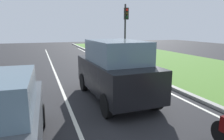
{
  "coord_description": "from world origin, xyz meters",
  "views": [
    {
      "loc": [
        -1.57,
        1.93,
        2.72
      ],
      "look_at": [
        0.95,
        8.94,
        1.2
      ],
      "focal_mm": 32.9,
      "sensor_mm": 36.0,
      "label": 1
    }
  ],
  "objects": [
    {
      "name": "ground_plane",
      "position": [
        0.0,
        14.0,
        0.0
      ],
      "size": [
        60.0,
        60.0,
        0.0
      ],
      "primitive_type": "plane",
      "color": "#262628"
    },
    {
      "name": "grass_verge_right",
      "position": [
        8.5,
        14.0,
        0.03
      ],
      "size": [
        9.0,
        48.0,
        0.06
      ],
      "primitive_type": "cube",
      "color": "#548433",
      "rests_on": "ground"
    },
    {
      "name": "car_suv_ahead",
      "position": [
        1.14,
        9.11,
        1.17
      ],
      "size": [
        2.05,
        4.54,
        2.28
      ],
      "rotation": [
        0.0,
        0.0,
        0.02
      ],
      "color": "black",
      "rests_on": "ground"
    },
    {
      "name": "lane_line_right_edge",
      "position": [
        3.6,
        14.0,
        0.0
      ],
      "size": [
        0.12,
        32.0,
        0.01
      ],
      "primitive_type": "cube",
      "color": "silver",
      "rests_on": "ground"
    },
    {
      "name": "traffic_light_near_right",
      "position": [
        5.12,
        17.3,
        3.09
      ],
      "size": [
        0.32,
        0.5,
        4.59
      ],
      "color": "#2D2D2D",
      "rests_on": "ground"
    },
    {
      "name": "curb_right",
      "position": [
        4.1,
        14.0,
        0.06
      ],
      "size": [
        0.24,
        48.0,
        0.12
      ],
      "primitive_type": "cube",
      "color": "#9E9B93",
      "rests_on": "ground"
    },
    {
      "name": "lane_line_center",
      "position": [
        -0.7,
        14.0,
        0.0
      ],
      "size": [
        0.12,
        32.0,
        0.01
      ],
      "primitive_type": "cube",
      "color": "silver",
      "rests_on": "ground"
    }
  ]
}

